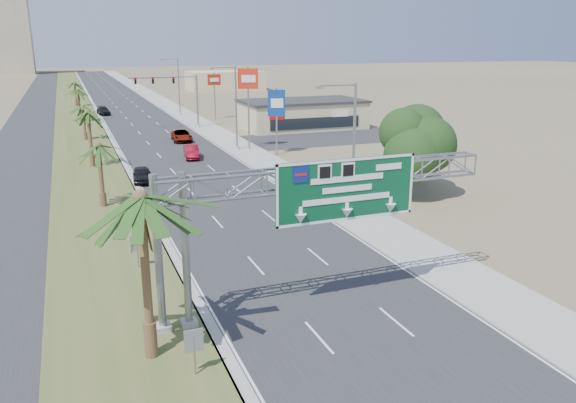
# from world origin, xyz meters

# --- Properties ---
(road) EXTENTS (12.00, 300.00, 0.02)m
(road) POSITION_xyz_m (0.00, 110.00, 0.01)
(road) COLOR #28282B
(road) RESTS_ON ground
(sidewalk_right) EXTENTS (4.00, 300.00, 0.10)m
(sidewalk_right) POSITION_xyz_m (8.50, 110.00, 0.05)
(sidewalk_right) COLOR #9E9B93
(sidewalk_right) RESTS_ON ground
(median_grass) EXTENTS (7.00, 300.00, 0.12)m
(median_grass) POSITION_xyz_m (-10.00, 110.00, 0.06)
(median_grass) COLOR #455C28
(median_grass) RESTS_ON ground
(opposing_road) EXTENTS (8.00, 300.00, 0.02)m
(opposing_road) POSITION_xyz_m (-17.00, 110.00, 0.01)
(opposing_road) COLOR #28282B
(opposing_road) RESTS_ON ground
(sign_gantry) EXTENTS (16.75, 1.24, 7.50)m
(sign_gantry) POSITION_xyz_m (-1.06, 9.93, 6.06)
(sign_gantry) COLOR gray
(sign_gantry) RESTS_ON ground
(palm_near) EXTENTS (5.70, 5.70, 8.35)m
(palm_near) POSITION_xyz_m (-9.20, 8.00, 6.93)
(palm_near) COLOR brown
(palm_near) RESTS_ON ground
(palm_row_b) EXTENTS (3.99, 3.99, 5.95)m
(palm_row_b) POSITION_xyz_m (-9.50, 32.00, 4.90)
(palm_row_b) COLOR brown
(palm_row_b) RESTS_ON ground
(palm_row_c) EXTENTS (3.99, 3.99, 6.75)m
(palm_row_c) POSITION_xyz_m (-9.50, 48.00, 5.66)
(palm_row_c) COLOR brown
(palm_row_c) RESTS_ON ground
(palm_row_d) EXTENTS (3.99, 3.99, 5.45)m
(palm_row_d) POSITION_xyz_m (-9.50, 66.00, 4.42)
(palm_row_d) COLOR brown
(palm_row_d) RESTS_ON ground
(palm_row_e) EXTENTS (3.99, 3.99, 6.15)m
(palm_row_e) POSITION_xyz_m (-9.50, 85.00, 5.09)
(palm_row_e) COLOR brown
(palm_row_e) RESTS_ON ground
(palm_row_f) EXTENTS (3.99, 3.99, 5.75)m
(palm_row_f) POSITION_xyz_m (-9.50, 110.00, 4.71)
(palm_row_f) COLOR brown
(palm_row_f) RESTS_ON ground
(streetlight_near) EXTENTS (3.27, 0.44, 10.00)m
(streetlight_near) POSITION_xyz_m (7.30, 22.00, 4.69)
(streetlight_near) COLOR gray
(streetlight_near) RESTS_ON ground
(streetlight_mid) EXTENTS (3.27, 0.44, 10.00)m
(streetlight_mid) POSITION_xyz_m (7.30, 52.00, 4.69)
(streetlight_mid) COLOR gray
(streetlight_mid) RESTS_ON ground
(streetlight_far) EXTENTS (3.27, 0.44, 10.00)m
(streetlight_far) POSITION_xyz_m (7.30, 88.00, 4.69)
(streetlight_far) COLOR gray
(streetlight_far) RESTS_ON ground
(signal_mast) EXTENTS (10.28, 0.71, 8.00)m
(signal_mast) POSITION_xyz_m (5.17, 71.97, 4.85)
(signal_mast) COLOR gray
(signal_mast) RESTS_ON ground
(store_building) EXTENTS (18.00, 10.00, 4.00)m
(store_building) POSITION_xyz_m (22.00, 66.00, 2.00)
(store_building) COLOR #C7B886
(store_building) RESTS_ON ground
(oak_near) EXTENTS (4.50, 4.50, 6.80)m
(oak_near) POSITION_xyz_m (15.00, 26.00, 4.53)
(oak_near) COLOR brown
(oak_near) RESTS_ON ground
(oak_far) EXTENTS (3.50, 3.50, 5.60)m
(oak_far) POSITION_xyz_m (18.00, 30.00, 3.82)
(oak_far) COLOR brown
(oak_far) RESTS_ON ground
(median_signback_a) EXTENTS (0.75, 0.08, 2.08)m
(median_signback_a) POSITION_xyz_m (-7.80, 6.00, 1.45)
(median_signback_a) COLOR gray
(median_signback_a) RESTS_ON ground
(median_signback_b) EXTENTS (0.75, 0.08, 2.08)m
(median_signback_b) POSITION_xyz_m (-8.50, 18.00, 1.45)
(median_signback_b) COLOR gray
(median_signback_b) RESTS_ON ground
(tower_distant) EXTENTS (20.00, 16.00, 35.00)m
(tower_distant) POSITION_xyz_m (-32.00, 250.00, 17.50)
(tower_distant) COLOR tan
(tower_distant) RESTS_ON ground
(building_distant_right) EXTENTS (20.00, 12.00, 5.00)m
(building_distant_right) POSITION_xyz_m (30.00, 140.00, 2.50)
(building_distant_right) COLOR #C7B886
(building_distant_right) RESTS_ON ground
(car_left_lane) EXTENTS (2.08, 4.35, 1.43)m
(car_left_lane) POSITION_xyz_m (-5.50, 39.41, 0.72)
(car_left_lane) COLOR black
(car_left_lane) RESTS_ON ground
(car_mid_lane) EXTENTS (2.09, 4.60, 1.46)m
(car_mid_lane) POSITION_xyz_m (1.21, 48.91, 0.73)
(car_mid_lane) COLOR maroon
(car_mid_lane) RESTS_ON ground
(car_right_lane) EXTENTS (2.83, 5.40, 1.45)m
(car_right_lane) POSITION_xyz_m (2.40, 60.62, 0.72)
(car_right_lane) COLOR gray
(car_right_lane) RESTS_ON ground
(car_far) EXTENTS (2.34, 5.03, 1.42)m
(car_far) POSITION_xyz_m (-5.33, 93.89, 0.71)
(car_far) COLOR black
(car_far) RESTS_ON ground
(pole_sign_red_near) EXTENTS (2.32, 1.23, 9.93)m
(pole_sign_red_near) POSITION_xyz_m (9.00, 51.82, 7.88)
(pole_sign_red_near) COLOR gray
(pole_sign_red_near) RESTS_ON ground
(pole_sign_blue) EXTENTS (2.00, 0.87, 7.72)m
(pole_sign_blue) POSITION_xyz_m (10.91, 47.25, 5.71)
(pole_sign_blue) COLOR gray
(pole_sign_blue) RESTS_ON ground
(pole_sign_red_far) EXTENTS (2.20, 0.36, 7.73)m
(pole_sign_red_far) POSITION_xyz_m (12.11, 80.71, 6.07)
(pole_sign_red_far) COLOR gray
(pole_sign_red_far) RESTS_ON ground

